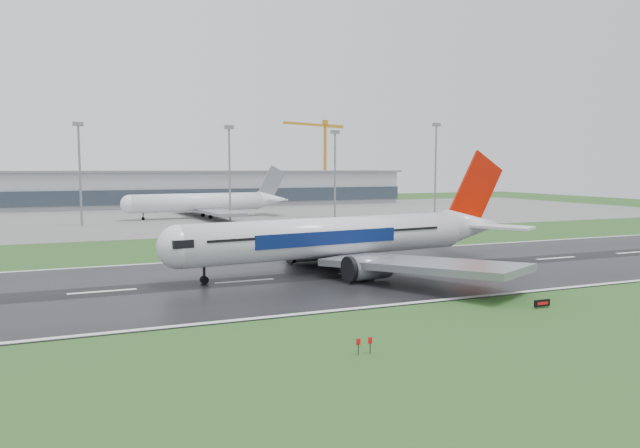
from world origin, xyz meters
name	(u,v)px	position (x,y,z in m)	size (l,w,h in m)	color
ground	(245,282)	(0.00, 0.00, 0.00)	(520.00, 520.00, 0.00)	#234E1C
runway	(245,281)	(0.00, 0.00, 0.05)	(400.00, 45.00, 0.10)	black
apron	(152,217)	(0.00, 125.00, 0.04)	(400.00, 130.00, 0.08)	slate
terminal	(137,190)	(0.00, 185.00, 7.50)	(240.00, 36.00, 15.00)	#93969D
main_airliner	(354,212)	(19.65, 3.23, 9.71)	(65.08, 61.98, 19.21)	silver
parked_airliner	(205,193)	(16.31, 114.78, 8.64)	(58.38, 54.35, 17.11)	white
tower_crane	(325,160)	(95.80, 200.00, 20.95)	(42.25, 2.30, 41.90)	#BC831A
runway_sign	(542,304)	(29.32, -29.71, 0.52)	(2.30, 0.26, 1.04)	black
floodmast_2	(80,176)	(-22.63, 100.00, 14.48)	(0.64, 0.64, 28.97)	gray
floodmast_3	(230,175)	(21.52, 100.00, 14.62)	(0.64, 0.64, 29.23)	gray
floodmast_4	(335,176)	(58.07, 100.00, 14.26)	(0.64, 0.64, 28.52)	gray
floodmast_5	(435,170)	(98.28, 100.00, 16.05)	(0.64, 0.64, 32.09)	gray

